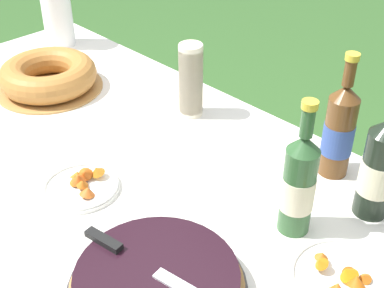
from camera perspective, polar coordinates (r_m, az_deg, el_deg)
The scene contains 12 objects.
garden_table at distance 1.50m, azimuth -9.81°, elevation -3.53°, with size 1.77×1.02×0.70m.
tablecloth at distance 1.47m, azimuth -9.99°, elevation -2.04°, with size 1.78×1.03×0.10m.
berry_tart at distance 1.08m, azimuth -3.73°, elevation -14.66°, with size 0.36×0.36×0.06m.
serving_knife at distance 1.07m, azimuth -5.04°, elevation -12.70°, with size 0.37×0.08×0.01m.
bundt_cake at distance 1.82m, azimuth -15.10°, elevation 7.05°, with size 0.35×0.35×0.10m.
cup_stack at distance 1.59m, azimuth -0.13°, elevation 6.79°, with size 0.07×0.07×0.23m.
cider_bottle_green at distance 1.17m, azimuth 11.31°, elevation -4.22°, with size 0.07×0.07×0.33m.
cider_bottle_amber at distance 1.37m, azimuth 15.42°, elevation 1.39°, with size 0.08×0.08×0.33m.
juice_bottle_red at distance 1.27m, azimuth 19.35°, elevation -2.44°, with size 0.08×0.08×0.34m.
snack_plate_near at distance 1.15m, azimuth 16.03°, elevation -13.68°, with size 0.23×0.23×0.06m.
snack_plate_left at distance 1.36m, azimuth -11.69°, elevation -4.30°, with size 0.19×0.19×0.06m.
paper_towel_roll at distance 2.12m, azimuth -14.21°, elevation 13.47°, with size 0.11×0.11×0.26m.
Camera 1 is at (1.01, -0.64, 1.55)m, focal length 50.00 mm.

